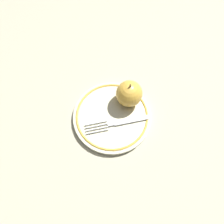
# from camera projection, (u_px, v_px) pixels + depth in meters

# --- Properties ---
(ground_plane) EXTENTS (2.00, 2.00, 0.00)m
(ground_plane) POSITION_uv_depth(u_px,v_px,m) (115.00, 113.00, 0.61)
(ground_plane) COLOR #B4AE92
(plate) EXTENTS (0.21, 0.21, 0.02)m
(plate) POSITION_uv_depth(u_px,v_px,m) (112.00, 116.00, 0.59)
(plate) COLOR beige
(plate) RESTS_ON ground_plane
(apple_red_whole) EXTENTS (0.07, 0.07, 0.08)m
(apple_red_whole) POSITION_uv_depth(u_px,v_px,m) (129.00, 94.00, 0.57)
(apple_red_whole) COLOR gold
(apple_red_whole) RESTS_ON plate
(fork) EXTENTS (0.17, 0.03, 0.00)m
(fork) POSITION_uv_depth(u_px,v_px,m) (119.00, 123.00, 0.58)
(fork) COLOR silver
(fork) RESTS_ON plate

